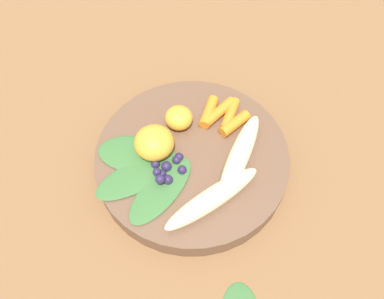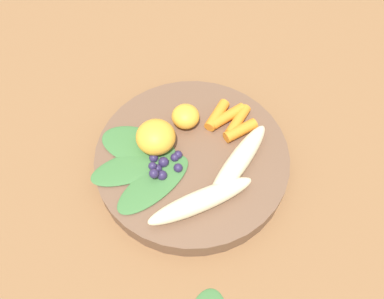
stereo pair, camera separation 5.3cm
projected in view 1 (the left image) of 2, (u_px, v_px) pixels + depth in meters
ground_plane at (192, 165)px, 0.56m from camera, size 2.40×2.40×0.00m
bowl at (192, 159)px, 0.55m from camera, size 0.28×0.28×0.03m
banana_peeled_left at (240, 155)px, 0.52m from camera, size 0.15×0.07×0.03m
banana_peeled_right at (212, 198)px, 0.48m from camera, size 0.12×0.13×0.03m
orange_segment_near at (154, 143)px, 0.52m from camera, size 0.06×0.06×0.04m
orange_segment_far at (179, 118)px, 0.55m from camera, size 0.04×0.04×0.03m
carrot_front at (235, 124)px, 0.55m from camera, size 0.05×0.05×0.02m
carrot_mid_left at (230, 114)px, 0.56m from camera, size 0.06×0.03×0.02m
carrot_mid_right at (219, 112)px, 0.57m from camera, size 0.05×0.05×0.02m
carrot_rear at (209, 112)px, 0.57m from camera, size 0.06×0.03×0.02m
blueberry_pile at (166, 168)px, 0.51m from camera, size 0.06×0.05×0.02m
coconut_shred_patch at (153, 164)px, 0.52m from camera, size 0.04×0.04×0.00m
kale_leaf_left at (137, 154)px, 0.53m from camera, size 0.07×0.12×0.01m
kale_leaf_right at (138, 175)px, 0.51m from camera, size 0.11×0.13×0.01m
kale_leaf_rear at (161, 190)px, 0.50m from camera, size 0.13×0.10×0.01m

